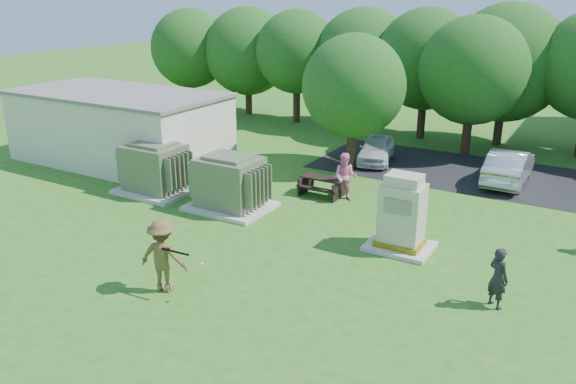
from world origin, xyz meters
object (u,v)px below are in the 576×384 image
Objects in this scene: generator_cabinet at (402,217)px; person_at_picnic at (345,177)px; picnic_table at (323,184)px; transformer_left at (155,169)px; car_silver_a at (509,166)px; transformer_right at (230,184)px; batter at (163,256)px; person_by_generator at (498,278)px; car_white at (376,149)px.

generator_cabinet is 1.31× the size of person_at_picnic.
picnic_table is at bearing 162.50° from person_at_picnic.
transformer_left reaches higher than car_silver_a.
person_at_picnic is 7.51m from car_silver_a.
transformer_right is 1.45× the size of batter.
batter is at bearing -70.66° from transformer_right.
transformer_left is at bearing 25.50° from person_by_generator.
picnic_table is at bearing -103.76° from car_white.
transformer_right is at bearing 44.96° from car_silver_a.
batter reaches higher than person_at_picnic.
transformer_right is at bearing -118.65° from car_white.
transformer_right is 1.81× the size of person_by_generator.
person_by_generator is 0.45× the size of car_white.
person_by_generator is at bearing 98.23° from car_silver_a.
transformer_right is at bearing -84.69° from batter.
person_by_generator is 0.38× the size of car_silver_a.
picnic_table is 1.05× the size of person_by_generator.
transformer_right is 1.72× the size of picnic_table.
transformer_left is 1.22× the size of generator_cabinet.
batter is at bearing -128.85° from generator_cabinet.
batter is (2.08, -5.94, 0.06)m from transformer_right.
car_white reaches higher than picnic_table.
batter is at bearing -112.30° from person_at_picnic.
batter is 0.56× the size of car_white.
transformer_right is 3.88m from picnic_table.
generator_cabinet is 8.84m from car_silver_a.
generator_cabinet is at bearing -57.46° from person_at_picnic.
transformer_left is 10.54m from car_white.
person_by_generator is 13.28m from car_white.
transformer_right reaches higher than car_white.
car_white is (0.33, 14.52, -0.41)m from batter.
person_by_generator is at bearing -12.82° from transformer_right.
person_by_generator reaches higher than car_white.
transformer_left is at bearing -171.23° from person_at_picnic.
car_white is 0.84× the size of car_silver_a.
car_silver_a reaches higher than picnic_table.
picnic_table is (6.03, 3.05, -0.50)m from transformer_left.
person_at_picnic is 0.43× the size of car_silver_a.
picnic_table is 9.39m from person_by_generator.
generator_cabinet is at bearing -1.50° from transformer_right.
batter is (-0.25, -8.99, 0.57)m from picnic_table.
batter reaches higher than car_white.
transformer_right is 1.22× the size of generator_cabinet.
car_white is at bearing -105.32° from batter.
car_silver_a is at bearing -127.84° from batter.
picnic_table is at bearing 143.66° from generator_cabinet.
person_at_picnic is (7.04, 3.00, -0.03)m from transformer_left.
car_silver_a is (1.73, 8.67, -0.36)m from generator_cabinet.
person_at_picnic reaches higher than picnic_table.
person_at_picnic is at bearing 46.90° from car_silver_a.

